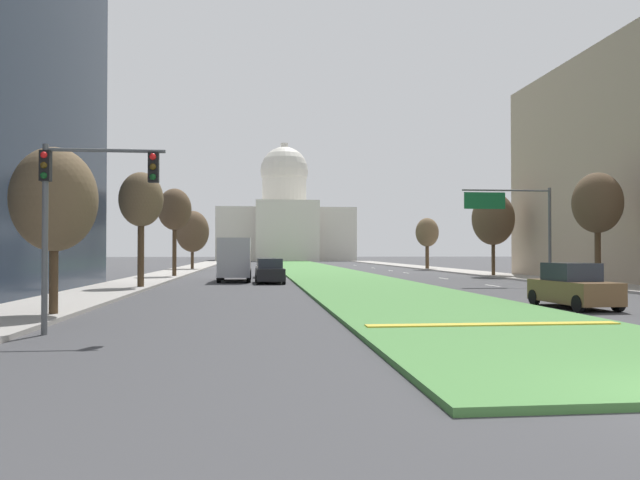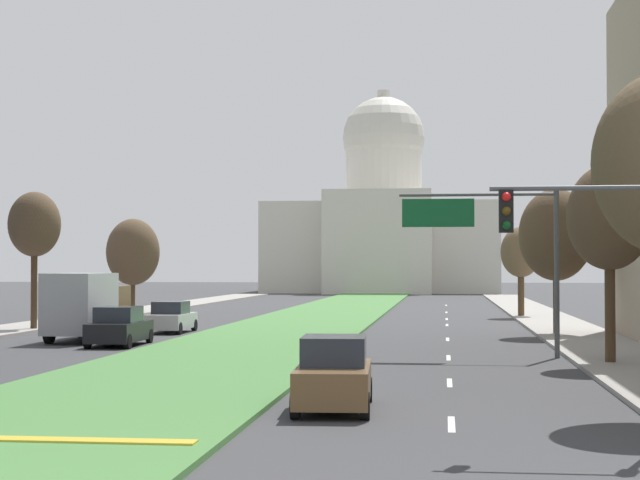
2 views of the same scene
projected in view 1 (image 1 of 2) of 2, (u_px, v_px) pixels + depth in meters
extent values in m
plane|color=#3D3D3F|center=(309.00, 269.00, 76.43)|extent=(300.24, 300.24, 0.00)
cube|color=#4C8442|center=(315.00, 270.00, 69.65)|extent=(8.31, 122.83, 0.14)
cube|color=gold|center=(494.00, 324.00, 17.25)|extent=(7.48, 0.50, 0.04)
cube|color=silver|center=(560.00, 295.00, 30.47)|extent=(0.16, 2.40, 0.01)
cube|color=silver|center=(493.00, 286.00, 39.14)|extent=(0.16, 2.40, 0.01)
cube|color=silver|center=(444.00, 278.00, 49.40)|extent=(0.16, 2.40, 0.01)
cube|color=silver|center=(406.00, 273.00, 61.75)|extent=(0.16, 2.40, 0.01)
cube|color=silver|center=(390.00, 271.00, 68.84)|extent=(0.16, 2.40, 0.01)
cube|color=silver|center=(373.00, 268.00, 79.12)|extent=(0.16, 2.40, 0.01)
cube|color=silver|center=(355.00, 265.00, 93.75)|extent=(0.16, 2.40, 0.01)
cube|color=#9E9991|center=(175.00, 272.00, 61.26)|extent=(4.00, 122.83, 0.15)
cube|color=#9E9991|center=(460.00, 271.00, 64.47)|extent=(4.00, 122.83, 0.15)
cube|color=beige|center=(284.00, 235.00, 144.38)|extent=(31.28, 25.13, 12.05)
cube|color=beige|center=(287.00, 231.00, 129.91)|extent=(13.76, 4.00, 13.25)
cylinder|color=beige|center=(284.00, 195.00, 144.55)|extent=(10.66, 10.66, 7.56)
sphere|color=beige|center=(284.00, 171.00, 144.66)|extent=(11.53, 11.53, 11.53)
cylinder|color=beige|center=(284.00, 149.00, 144.75)|extent=(1.80, 1.80, 3.00)
cylinder|color=#515456|center=(45.00, 239.00, 16.28)|extent=(0.16, 0.16, 5.20)
cube|color=black|center=(46.00, 166.00, 16.31)|extent=(0.28, 0.24, 0.84)
sphere|color=red|center=(44.00, 155.00, 16.18)|extent=(0.18, 0.18, 0.18)
sphere|color=#4C380F|center=(44.00, 165.00, 16.17)|extent=(0.18, 0.18, 0.18)
sphere|color=#0F4219|center=(44.00, 175.00, 16.17)|extent=(0.18, 0.18, 0.18)
cylinder|color=#515456|center=(106.00, 150.00, 16.49)|extent=(3.20, 0.10, 0.10)
cube|color=black|center=(154.00, 167.00, 16.62)|extent=(0.28, 0.24, 0.84)
sphere|color=red|center=(153.00, 157.00, 16.49)|extent=(0.18, 0.18, 0.18)
sphere|color=#4C380F|center=(153.00, 167.00, 16.48)|extent=(0.18, 0.18, 0.18)
sphere|color=#0F4219|center=(153.00, 177.00, 16.48)|extent=(0.18, 0.18, 0.18)
cylinder|color=#515456|center=(550.00, 236.00, 40.02)|extent=(0.20, 0.20, 6.50)
cylinder|color=#515456|center=(506.00, 190.00, 39.76)|extent=(6.04, 0.12, 0.12)
cube|color=#146033|center=(485.00, 201.00, 39.53)|extent=(2.80, 0.08, 1.10)
cylinder|color=#4C3823|center=(54.00, 272.00, 20.32)|extent=(0.30, 0.30, 3.15)
ellipsoid|color=brown|center=(54.00, 199.00, 20.36)|extent=(2.84, 2.84, 3.55)
cylinder|color=#4C3823|center=(141.00, 251.00, 35.63)|extent=(0.38, 0.38, 4.54)
ellipsoid|color=brown|center=(141.00, 199.00, 35.69)|extent=(2.60, 2.60, 3.25)
cylinder|color=#4C3823|center=(598.00, 253.00, 37.07)|extent=(0.37, 0.37, 4.32)
ellipsoid|color=brown|center=(597.00, 203.00, 37.13)|extent=(3.01, 3.01, 3.76)
cylinder|color=#4C3823|center=(174.00, 249.00, 50.82)|extent=(0.35, 0.35, 4.93)
ellipsoid|color=brown|center=(175.00, 209.00, 50.88)|extent=(2.84, 2.84, 3.54)
cylinder|color=#4C3823|center=(493.00, 254.00, 52.82)|extent=(0.32, 0.32, 3.95)
ellipsoid|color=brown|center=(493.00, 219.00, 52.88)|extent=(3.71, 3.71, 4.64)
cylinder|color=#4C3823|center=(192.00, 256.00, 70.81)|extent=(0.36, 0.36, 3.36)
ellipsoid|color=brown|center=(192.00, 231.00, 70.87)|extent=(3.91, 3.91, 4.89)
cylinder|color=#4C3823|center=(427.00, 255.00, 71.90)|extent=(0.44, 0.44, 3.64)
ellipsoid|color=brown|center=(427.00, 232.00, 71.94)|extent=(2.77, 2.77, 3.47)
cube|color=brown|center=(573.00, 292.00, 23.81)|extent=(1.97, 4.19, 0.87)
cube|color=#282D38|center=(571.00, 272.00, 23.99)|extent=(1.65, 2.05, 0.71)
cylinder|color=black|center=(618.00, 303.00, 22.35)|extent=(0.25, 0.65, 0.64)
cylinder|color=black|center=(579.00, 304.00, 22.10)|extent=(0.25, 0.65, 0.64)
cylinder|color=black|center=(569.00, 297.00, 25.51)|extent=(0.25, 0.65, 0.64)
cylinder|color=black|center=(534.00, 297.00, 25.26)|extent=(0.25, 0.65, 0.64)
cube|color=black|center=(270.00, 274.00, 42.06)|extent=(2.02, 4.53, 0.84)
cube|color=#282D38|center=(270.00, 263.00, 41.90)|extent=(1.73, 2.19, 0.69)
cylinder|color=black|center=(257.00, 278.00, 43.72)|extent=(0.23, 0.64, 0.64)
cylinder|color=black|center=(281.00, 277.00, 43.95)|extent=(0.23, 0.64, 0.64)
cylinder|color=black|center=(258.00, 280.00, 40.16)|extent=(0.23, 0.64, 0.64)
cylinder|color=black|center=(284.00, 280.00, 40.39)|extent=(0.23, 0.64, 0.64)
cube|color=#BCBCC1|center=(266.00, 270.00, 51.21)|extent=(1.85, 4.13, 0.79)
cube|color=#282D38|center=(266.00, 262.00, 51.06)|extent=(1.62, 1.99, 0.65)
cylinder|color=black|center=(257.00, 273.00, 52.72)|extent=(0.23, 0.64, 0.64)
cylinder|color=black|center=(276.00, 273.00, 52.88)|extent=(0.23, 0.64, 0.64)
cylinder|color=black|center=(256.00, 274.00, 49.53)|extent=(0.23, 0.64, 0.64)
cylinder|color=black|center=(276.00, 274.00, 49.69)|extent=(0.23, 0.64, 0.64)
cube|color=brown|center=(236.00, 261.00, 46.95)|extent=(2.30, 2.00, 2.20)
cube|color=#B2B2B7|center=(234.00, 257.00, 43.77)|extent=(2.30, 4.40, 2.80)
cylinder|color=black|center=(222.00, 274.00, 46.82)|extent=(0.30, 0.90, 0.90)
cylinder|color=black|center=(249.00, 274.00, 47.04)|extent=(0.30, 0.90, 0.90)
cylinder|color=black|center=(219.00, 277.00, 42.54)|extent=(0.30, 0.90, 0.90)
cylinder|color=black|center=(249.00, 276.00, 42.77)|extent=(0.30, 0.90, 0.90)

